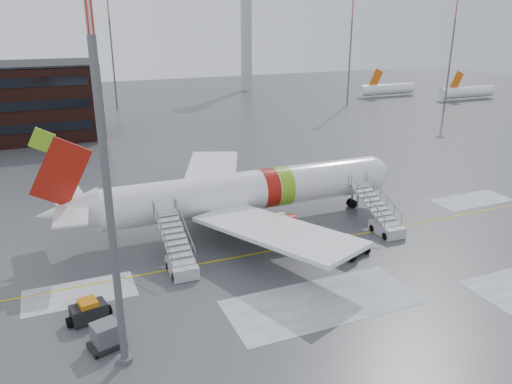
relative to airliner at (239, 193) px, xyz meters
name	(u,v)px	position (x,y,z in m)	size (l,w,h in m)	color
ground	(325,236)	(6.54, -5.35, -3.42)	(260.00, 260.00, 0.00)	#494C4F
airliner	(239,193)	(0.00, 0.00, 0.00)	(35.03, 32.97, 11.18)	white
airstair_fwd	(382,221)	(12.08, -6.54, -2.35)	(2.05, 7.70, 3.48)	#B4B5BB
airstair_aft	(179,257)	(-7.66, -6.54, -2.35)	(2.05, 7.70, 3.48)	#B3B6BB
pushback_tug	(351,247)	(6.50, -9.77, -2.68)	(3.29, 2.89, 1.67)	black
uld_container	(106,336)	(-14.39, -14.74, -2.63)	(2.40, 2.00, 1.69)	black
baggage_tractor	(89,312)	(-15.10, -11.28, -2.76)	(3.08, 1.80, 1.54)	black
light_mast_near	(105,164)	(-13.57, -16.52, 8.76)	(1.20, 1.20, 23.41)	#595B60
control_tower	(246,20)	(36.54, 89.65, 15.33)	(6.40, 6.40, 30.00)	#B2B5BA
light_mast_far_ne	(351,43)	(48.54, 56.65, 10.42)	(1.20, 1.20, 24.25)	#595B60
light_mast_far_n	(111,44)	(-1.46, 72.65, 10.42)	(1.20, 1.20, 24.25)	#595B60
light_mast_far_e	(452,45)	(64.54, 42.65, 10.42)	(1.20, 1.20, 24.25)	#595B60
distant_aircraft	(412,99)	(69.04, 58.65, -3.42)	(35.00, 18.00, 8.00)	#D8590C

